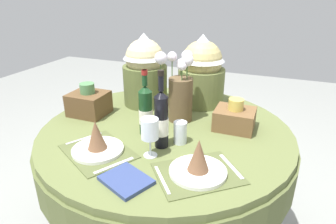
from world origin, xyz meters
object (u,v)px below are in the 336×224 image
at_px(place_setting_right, 198,164).
at_px(wine_bottle_centre, 146,110).
at_px(wine_bottle_left, 161,119).
at_px(tumbler_mid, 180,132).
at_px(woven_basket_side_right, 235,118).
at_px(flower_vase, 180,91).
at_px(wine_glass_right, 150,130).
at_px(book_on_table, 126,180).
at_px(gift_tub_back_centre, 202,68).
at_px(woven_basket_side_left, 89,102).
at_px(place_setting_left, 97,143).
at_px(gift_tub_back_left, 145,67).
at_px(dining_table, 166,149).

relative_size(place_setting_right, wine_bottle_centre, 1.24).
distance_m(place_setting_right, wine_bottle_centre, 0.44).
bearing_deg(wine_bottle_left, tumbler_mid, 41.62).
distance_m(place_setting_right, woven_basket_side_right, 0.48).
bearing_deg(flower_vase, place_setting_right, -62.50).
height_order(flower_vase, tumbler_mid, flower_vase).
xyz_separation_m(wine_glass_right, book_on_table, (-0.01, -0.21, -0.13)).
xyz_separation_m(tumbler_mid, book_on_table, (-0.09, -0.38, -0.05)).
relative_size(place_setting_right, woven_basket_side_right, 2.04).
relative_size(wine_bottle_centre, tumbler_mid, 3.06).
xyz_separation_m(gift_tub_back_centre, woven_basket_side_left, (-0.58, -0.42, -0.16)).
distance_m(place_setting_left, flower_vase, 0.55).
bearing_deg(place_setting_left, tumbler_mid, 34.38).
distance_m(tumbler_mid, gift_tub_back_left, 0.60).
bearing_deg(wine_glass_right, wine_bottle_left, 82.38).
bearing_deg(tumbler_mid, wine_glass_right, -117.56).
distance_m(book_on_table, woven_basket_side_right, 0.71).
bearing_deg(book_on_table, gift_tub_back_centre, 111.17).
height_order(place_setting_left, wine_glass_right, wine_glass_right).
relative_size(flower_vase, woven_basket_side_left, 1.92).
distance_m(book_on_table, gift_tub_back_left, 0.88).
xyz_separation_m(wine_bottle_left, gift_tub_back_centre, (0.02, 0.62, 0.09)).
distance_m(wine_bottle_left, woven_basket_side_right, 0.44).
bearing_deg(book_on_table, flower_vase, 113.55).
relative_size(place_setting_left, woven_basket_side_left, 1.99).
relative_size(dining_table, gift_tub_back_left, 3.04).
xyz_separation_m(wine_bottle_centre, wine_glass_right, (0.11, -0.20, 0.00)).
distance_m(flower_vase, gift_tub_back_centre, 0.31).
bearing_deg(woven_basket_side_left, place_setting_right, -24.33).
relative_size(place_setting_right, book_on_table, 2.25).
distance_m(tumbler_mid, woven_basket_side_right, 0.34).
bearing_deg(gift_tub_back_centre, flower_vase, -97.63).
height_order(place_setting_right, gift_tub_back_left, gift_tub_back_left).
bearing_deg(tumbler_mid, wine_bottle_centre, 171.38).
bearing_deg(place_setting_left, gift_tub_back_left, 95.04).
distance_m(dining_table, woven_basket_side_left, 0.54).
bearing_deg(book_on_table, wine_glass_right, 111.57).
relative_size(flower_vase, gift_tub_back_left, 0.90).
bearing_deg(tumbler_mid, place_setting_right, -54.83).
bearing_deg(wine_bottle_centre, place_setting_right, -35.28).
xyz_separation_m(wine_glass_right, woven_basket_side_left, (-0.54, 0.30, -0.06)).
bearing_deg(woven_basket_side_right, flower_vase, -179.34).
distance_m(wine_bottle_centre, woven_basket_side_left, 0.44).
bearing_deg(tumbler_mid, gift_tub_back_centre, 95.40).
distance_m(place_setting_right, gift_tub_back_left, 0.86).
height_order(wine_glass_right, woven_basket_side_right, wine_glass_right).
bearing_deg(dining_table, book_on_table, -86.19).
relative_size(place_setting_right, wine_bottle_left, 1.13).
bearing_deg(woven_basket_side_right, gift_tub_back_left, 165.43).
bearing_deg(wine_glass_right, flower_vase, 90.79).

